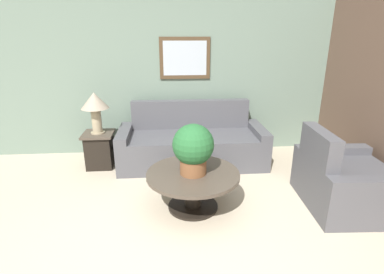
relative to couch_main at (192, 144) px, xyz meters
name	(u,v)px	position (x,y,z in m)	size (l,w,h in m)	color
ground_plane	(191,274)	(-0.21, -2.41, -0.31)	(20.00, 20.00, 0.00)	#BCAD93
wall_back	(177,77)	(-0.21, 0.61, 0.99)	(7.16, 0.09, 2.60)	slate
couch_main	(192,144)	(0.00, 0.00, 0.00)	(2.30, 0.92, 0.96)	#4C4C51
armchair	(345,182)	(1.73, -1.42, -0.01)	(1.03, 1.16, 0.96)	#4C4C51
coffee_table	(193,182)	(-0.10, -1.34, 0.02)	(1.10, 1.10, 0.46)	black
side_table	(100,149)	(-1.45, -0.03, -0.03)	(0.46, 0.46, 0.56)	black
table_lamp	(95,104)	(-1.45, -0.03, 0.69)	(0.41, 0.41, 0.63)	tan
potted_plant_on_table	(193,148)	(-0.10, -1.35, 0.47)	(0.47, 0.47, 0.59)	brown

